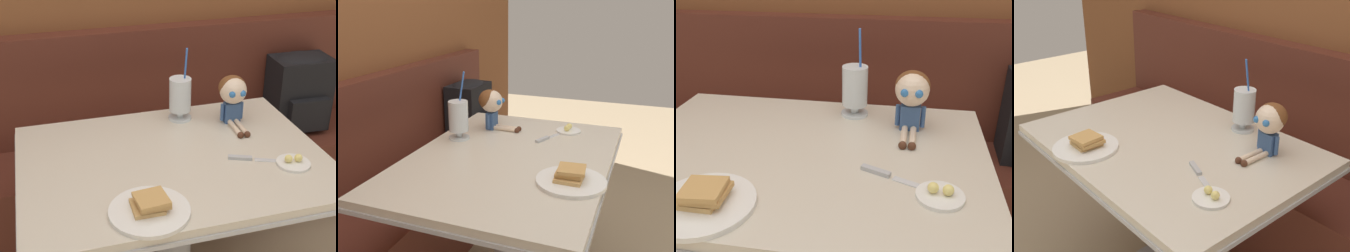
{
  "view_description": "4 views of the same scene",
  "coord_description": "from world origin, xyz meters",
  "views": [
    {
      "loc": [
        -0.43,
        -1.25,
        1.65
      ],
      "look_at": [
        -0.01,
        0.23,
        0.84
      ],
      "focal_mm": 51.72,
      "sensor_mm": 36.0,
      "label": 1
    },
    {
      "loc": [
        -1.42,
        -0.34,
        1.36
      ],
      "look_at": [
        0.08,
        0.23,
        0.84
      ],
      "focal_mm": 42.08,
      "sensor_mm": 36.0,
      "label": 2
    },
    {
      "loc": [
        0.29,
        -0.78,
        1.31
      ],
      "look_at": [
        0.12,
        0.22,
        0.82
      ],
      "focal_mm": 41.06,
      "sensor_mm": 36.0,
      "label": 3
    },
    {
      "loc": [
        1.17,
        -0.77,
        1.51
      ],
      "look_at": [
        -0.0,
        0.24,
        0.79
      ],
      "focal_mm": 45.31,
      "sensor_mm": 36.0,
      "label": 4
    }
  ],
  "objects": [
    {
      "name": "seated_doll",
      "position": [
        0.31,
        0.39,
        0.87
      ],
      "size": [
        0.12,
        0.22,
        0.2
      ],
      "color": "#385689",
      "rests_on": "diner_table"
    },
    {
      "name": "butter_knife",
      "position": [
        0.26,
        0.09,
        0.74
      ],
      "size": [
        0.22,
        0.11,
        0.01
      ],
      "color": "silver",
      "rests_on": "diner_table"
    },
    {
      "name": "diner_table",
      "position": [
        0.0,
        0.18,
        0.54
      ],
      "size": [
        1.11,
        0.81,
        0.74
      ],
      "color": "beige",
      "rests_on": "ground"
    },
    {
      "name": "toast_plate",
      "position": [
        -0.16,
        -0.11,
        0.76
      ],
      "size": [
        0.25,
        0.25,
        0.06
      ],
      "color": "white",
      "rests_on": "diner_table"
    },
    {
      "name": "backpack",
      "position": [
        0.86,
        0.78,
        0.66
      ],
      "size": [
        0.31,
        0.25,
        0.41
      ],
      "color": "black",
      "rests_on": "booth_bench"
    },
    {
      "name": "booth_bench",
      "position": [
        0.0,
        0.81,
        0.33
      ],
      "size": [
        2.6,
        0.48,
        1.0
      ],
      "color": "#512319",
      "rests_on": "ground"
    },
    {
      "name": "butter_saucer",
      "position": [
        0.39,
        0.02,
        0.75
      ],
      "size": [
        0.12,
        0.12,
        0.04
      ],
      "color": "white",
      "rests_on": "diner_table"
    },
    {
      "name": "milkshake_glass",
      "position": [
        0.12,
        0.48,
        0.84
      ],
      "size": [
        0.1,
        0.1,
        0.31
      ],
      "color": "silver",
      "rests_on": "diner_table"
    }
  ]
}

